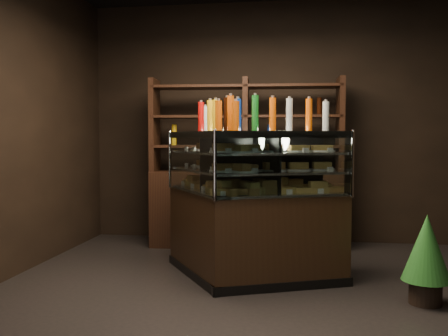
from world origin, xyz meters
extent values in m
plane|color=black|center=(0.00, 0.00, 0.00)|extent=(5.00, 5.00, 0.00)
cube|color=black|center=(0.00, 2.50, 1.50)|extent=(5.00, 0.02, 3.00)
cube|color=black|center=(0.00, -2.50, 1.50)|extent=(5.00, 0.02, 3.00)
cube|color=black|center=(-0.08, 0.63, 0.40)|extent=(1.36, 1.03, 0.80)
cube|color=black|center=(-0.08, 0.63, 0.04)|extent=(1.40, 1.06, 0.08)
cube|color=black|center=(-0.08, 0.63, 1.33)|extent=(1.36, 1.03, 0.06)
cube|color=silver|center=(-0.08, 0.63, 0.81)|extent=(1.30, 0.96, 0.02)
cube|color=silver|center=(-0.08, 0.63, 1.00)|extent=(1.30, 0.96, 0.02)
cube|color=silver|center=(-0.08, 0.63, 1.16)|extent=(1.30, 0.96, 0.02)
cube|color=white|center=(0.04, 0.34, 1.08)|extent=(1.13, 0.47, 0.56)
cylinder|color=silver|center=(0.60, 0.58, 1.08)|extent=(0.03, 0.03, 0.58)
cylinder|color=silver|center=(-0.53, 0.12, 1.08)|extent=(0.03, 0.03, 0.58)
cube|color=black|center=(-0.60, 0.80, 0.40)|extent=(1.16, 1.36, 0.80)
cube|color=black|center=(-0.60, 0.80, 0.04)|extent=(1.20, 1.40, 0.08)
cube|color=black|center=(-0.60, 0.80, 1.33)|extent=(1.16, 1.36, 0.06)
cube|color=silver|center=(-0.60, 0.80, 0.81)|extent=(1.09, 1.29, 0.02)
cube|color=silver|center=(-0.60, 0.80, 1.00)|extent=(1.09, 1.29, 0.02)
cube|color=silver|center=(-0.60, 0.80, 1.16)|extent=(1.09, 1.29, 0.02)
cube|color=white|center=(-0.86, 0.63, 1.08)|extent=(0.65, 1.04, 0.56)
cylinder|color=silver|center=(-0.53, 0.12, 1.08)|extent=(0.03, 0.03, 0.58)
cylinder|color=silver|center=(-1.18, 1.16, 1.08)|extent=(0.03, 0.03, 0.58)
cube|color=#DB974E|center=(-0.55, 0.41, 0.85)|extent=(0.20, 0.15, 0.06)
cube|color=#DB974E|center=(-0.41, 0.47, 0.85)|extent=(0.20, 0.15, 0.06)
cube|color=#DB974E|center=(-0.28, 0.52, 0.85)|extent=(0.20, 0.15, 0.06)
cube|color=#DB974E|center=(-0.14, 0.58, 0.85)|extent=(0.20, 0.15, 0.06)
cube|color=#DB974E|center=(0.00, 0.63, 0.85)|extent=(0.20, 0.15, 0.06)
cube|color=#DB974E|center=(0.13, 0.69, 0.85)|extent=(0.20, 0.15, 0.06)
cube|color=#DB974E|center=(0.27, 0.74, 0.85)|extent=(0.20, 0.15, 0.06)
cube|color=#DB974E|center=(0.40, 0.80, 0.85)|extent=(0.20, 0.15, 0.06)
cylinder|color=white|center=(-0.51, 0.46, 1.01)|extent=(0.24, 0.24, 0.02)
cube|color=#DB974E|center=(-0.51, 0.46, 1.05)|extent=(0.19, 0.14, 0.05)
cylinder|color=white|center=(-0.30, 0.55, 1.01)|extent=(0.24, 0.24, 0.02)
cube|color=#DB974E|center=(-0.30, 0.55, 1.05)|extent=(0.19, 0.14, 0.05)
cylinder|color=white|center=(-0.08, 0.63, 1.01)|extent=(0.24, 0.24, 0.02)
cube|color=#DB974E|center=(-0.08, 0.63, 1.05)|extent=(0.19, 0.14, 0.05)
cylinder|color=white|center=(0.13, 0.72, 1.01)|extent=(0.24, 0.24, 0.02)
cube|color=#DB974E|center=(0.13, 0.72, 1.05)|extent=(0.19, 0.14, 0.05)
cylinder|color=white|center=(0.34, 0.81, 1.01)|extent=(0.24, 0.24, 0.02)
cube|color=#DB974E|center=(0.34, 0.81, 1.05)|extent=(0.19, 0.14, 0.05)
cylinder|color=white|center=(-0.51, 0.46, 1.18)|extent=(0.24, 0.24, 0.02)
cube|color=#DB974E|center=(-0.51, 0.46, 1.22)|extent=(0.19, 0.14, 0.05)
cylinder|color=white|center=(-0.30, 0.55, 1.18)|extent=(0.24, 0.24, 0.02)
cube|color=#DB974E|center=(-0.30, 0.55, 1.22)|extent=(0.19, 0.14, 0.05)
cylinder|color=white|center=(-0.08, 0.63, 1.18)|extent=(0.24, 0.24, 0.02)
cube|color=#DB974E|center=(-0.08, 0.63, 1.22)|extent=(0.19, 0.14, 0.05)
cylinder|color=white|center=(0.13, 0.72, 1.18)|extent=(0.24, 0.24, 0.02)
cube|color=#DB974E|center=(0.13, 0.72, 1.22)|extent=(0.19, 0.14, 0.05)
cylinder|color=white|center=(0.34, 0.81, 1.18)|extent=(0.24, 0.24, 0.02)
cube|color=#DB974E|center=(0.34, 0.81, 1.22)|extent=(0.19, 0.14, 0.05)
cube|color=#DB974E|center=(-0.89, 1.22, 0.85)|extent=(0.17, 0.20, 0.06)
cube|color=#DB974E|center=(-0.81, 1.09, 0.85)|extent=(0.17, 0.20, 0.06)
cube|color=#DB974E|center=(-0.74, 0.97, 0.85)|extent=(0.17, 0.20, 0.06)
cube|color=#DB974E|center=(-0.66, 0.84, 0.85)|extent=(0.17, 0.20, 0.06)
cube|color=#DB974E|center=(-0.58, 0.72, 0.85)|extent=(0.17, 0.20, 0.06)
cube|color=#DB974E|center=(-0.51, 0.60, 0.85)|extent=(0.17, 0.20, 0.06)
cube|color=#DB974E|center=(-0.43, 0.47, 0.85)|extent=(0.17, 0.20, 0.06)
cube|color=#DB974E|center=(-0.35, 0.35, 0.85)|extent=(0.17, 0.20, 0.06)
cylinder|color=white|center=(-0.84, 1.19, 1.01)|extent=(0.24, 0.24, 0.02)
cube|color=#DB974E|center=(-0.84, 1.19, 1.05)|extent=(0.16, 0.19, 0.05)
cylinder|color=white|center=(-0.72, 1.00, 1.01)|extent=(0.24, 0.24, 0.02)
cube|color=#DB974E|center=(-0.72, 1.00, 1.05)|extent=(0.16, 0.19, 0.05)
cylinder|color=white|center=(-0.60, 0.80, 1.01)|extent=(0.24, 0.24, 0.02)
cube|color=#DB974E|center=(-0.60, 0.80, 1.05)|extent=(0.16, 0.19, 0.05)
cylinder|color=white|center=(-0.47, 0.60, 1.01)|extent=(0.24, 0.24, 0.02)
cube|color=#DB974E|center=(-0.47, 0.60, 1.05)|extent=(0.16, 0.19, 0.05)
cylinder|color=white|center=(-0.35, 0.40, 1.01)|extent=(0.24, 0.24, 0.02)
cube|color=#DB974E|center=(-0.35, 0.40, 1.05)|extent=(0.16, 0.19, 0.05)
cylinder|color=white|center=(-0.84, 1.19, 1.18)|extent=(0.24, 0.24, 0.02)
cube|color=#DB974E|center=(-0.84, 1.19, 1.22)|extent=(0.16, 0.19, 0.05)
cylinder|color=white|center=(-0.72, 1.00, 1.18)|extent=(0.24, 0.24, 0.02)
cube|color=#DB974E|center=(-0.72, 1.00, 1.22)|extent=(0.16, 0.19, 0.05)
cylinder|color=white|center=(-0.60, 0.80, 1.18)|extent=(0.24, 0.24, 0.02)
cube|color=#DB974E|center=(-0.60, 0.80, 1.22)|extent=(0.16, 0.19, 0.05)
cylinder|color=white|center=(-0.47, 0.60, 1.18)|extent=(0.24, 0.24, 0.02)
cube|color=#DB974E|center=(-0.47, 0.60, 1.22)|extent=(0.16, 0.19, 0.05)
cylinder|color=white|center=(-0.35, 0.40, 1.18)|extent=(0.24, 0.24, 0.02)
cube|color=#DB974E|center=(-0.35, 0.40, 1.22)|extent=(0.16, 0.19, 0.05)
cylinder|color=yellow|center=(-0.56, 0.44, 1.50)|extent=(0.06, 0.06, 0.28)
cylinder|color=silver|center=(-0.56, 0.44, 1.65)|extent=(0.03, 0.03, 0.02)
cylinder|color=#B20C0A|center=(-0.40, 0.50, 1.50)|extent=(0.06, 0.06, 0.28)
cylinder|color=silver|center=(-0.40, 0.50, 1.65)|extent=(0.03, 0.03, 0.02)
cylinder|color=black|center=(-0.24, 0.57, 1.50)|extent=(0.06, 0.06, 0.28)
cylinder|color=silver|center=(-0.24, 0.57, 1.65)|extent=(0.03, 0.03, 0.02)
cylinder|color=#D8590A|center=(-0.08, 0.63, 1.50)|extent=(0.06, 0.06, 0.28)
cylinder|color=silver|center=(-0.08, 0.63, 1.65)|extent=(0.03, 0.03, 0.02)
cylinder|color=silver|center=(0.07, 0.70, 1.50)|extent=(0.06, 0.06, 0.28)
cylinder|color=silver|center=(0.07, 0.70, 1.65)|extent=(0.03, 0.03, 0.02)
cylinder|color=#147223|center=(0.23, 0.76, 1.50)|extent=(0.06, 0.06, 0.28)
cylinder|color=silver|center=(0.23, 0.76, 1.65)|extent=(0.03, 0.03, 0.02)
cylinder|color=#0F38B2|center=(0.39, 0.83, 1.50)|extent=(0.06, 0.06, 0.28)
cylinder|color=silver|center=(0.39, 0.83, 1.65)|extent=(0.03, 0.03, 0.02)
cylinder|color=yellow|center=(-0.87, 1.23, 1.50)|extent=(0.06, 0.06, 0.28)
cylinder|color=silver|center=(-0.87, 1.23, 1.65)|extent=(0.03, 0.03, 0.02)
cylinder|color=#B20C0A|center=(-0.78, 1.09, 1.50)|extent=(0.06, 0.06, 0.28)
cylinder|color=silver|center=(-0.78, 1.09, 1.65)|extent=(0.03, 0.03, 0.02)
cylinder|color=black|center=(-0.69, 0.94, 1.50)|extent=(0.06, 0.06, 0.28)
cylinder|color=silver|center=(-0.69, 0.94, 1.65)|extent=(0.03, 0.03, 0.02)
cylinder|color=#D8590A|center=(-0.60, 0.80, 1.50)|extent=(0.06, 0.06, 0.28)
cylinder|color=silver|center=(-0.60, 0.80, 1.65)|extent=(0.03, 0.03, 0.02)
cylinder|color=silver|center=(-0.50, 0.65, 1.50)|extent=(0.06, 0.06, 0.28)
cylinder|color=silver|center=(-0.50, 0.65, 1.65)|extent=(0.03, 0.03, 0.02)
cylinder|color=#147223|center=(-0.41, 0.51, 1.50)|extent=(0.06, 0.06, 0.28)
cylinder|color=silver|center=(-0.41, 0.51, 1.65)|extent=(0.03, 0.03, 0.02)
cylinder|color=#0F38B2|center=(-0.32, 0.36, 1.50)|extent=(0.06, 0.06, 0.28)
cylinder|color=silver|center=(-0.32, 0.36, 1.65)|extent=(0.03, 0.03, 0.02)
cylinder|color=black|center=(1.13, 0.20, 0.09)|extent=(0.25, 0.25, 0.19)
cone|color=#1B5E22|center=(1.13, 0.20, 0.45)|extent=(0.37, 0.37, 0.52)
cone|color=#1B5E22|center=(1.13, 0.20, 0.62)|extent=(0.29, 0.29, 0.36)
cube|color=black|center=(-0.49, 2.05, 0.45)|extent=(2.28, 0.55, 0.90)
cube|color=black|center=(-1.58, 1.99, 1.45)|extent=(0.08, 0.38, 1.10)
cube|color=black|center=(-0.49, 2.05, 1.45)|extent=(0.08, 0.38, 1.10)
cube|color=black|center=(0.61, 2.11, 1.45)|extent=(0.08, 0.38, 1.10)
cube|color=black|center=(-0.49, 2.05, 1.20)|extent=(2.23, 0.50, 0.03)
cube|color=black|center=(-0.49, 2.05, 1.55)|extent=(2.23, 0.50, 0.03)
cube|color=black|center=(-0.49, 2.05, 1.90)|extent=(2.23, 0.50, 0.03)
cylinder|color=yellow|center=(-1.34, 2.00, 1.32)|extent=(0.06, 0.06, 0.22)
cylinder|color=#B20C0A|center=(-0.77, 2.03, 1.32)|extent=(0.06, 0.06, 0.22)
cylinder|color=black|center=(-0.20, 2.07, 1.32)|extent=(0.06, 0.06, 0.22)
cylinder|color=#D8590A|center=(0.37, 2.10, 1.32)|extent=(0.06, 0.06, 0.22)
camera|label=1|loc=(0.14, -3.83, 1.30)|focal=40.00mm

